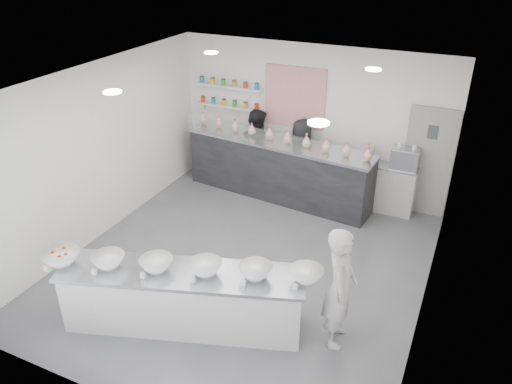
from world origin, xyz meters
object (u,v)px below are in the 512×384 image
(woman_prep, at_px, (340,288))
(espresso_machine, at_px, (405,159))
(back_bar, at_px, (278,170))
(espresso_ledge, at_px, (381,187))
(prep_counter, at_px, (183,299))
(staff_right, at_px, (301,159))
(staff_left, at_px, (256,149))

(woman_prep, bearing_deg, espresso_machine, -12.33)
(back_bar, xyz_separation_m, woman_prep, (2.26, -3.40, 0.25))
(back_bar, height_order, espresso_ledge, back_bar)
(prep_counter, relative_size, staff_right, 2.00)
(espresso_machine, bearing_deg, back_bar, -171.42)
(prep_counter, distance_m, espresso_machine, 4.88)
(espresso_ledge, height_order, espresso_machine, espresso_machine)
(prep_counter, xyz_separation_m, espresso_ledge, (1.71, 4.36, 0.03))
(staff_right, bearing_deg, woman_prep, 113.87)
(staff_right, bearing_deg, back_bar, 29.41)
(prep_counter, relative_size, back_bar, 0.84)
(prep_counter, relative_size, espresso_ledge, 2.56)
(woman_prep, relative_size, staff_right, 1.04)
(prep_counter, distance_m, espresso_ledge, 4.68)
(back_bar, bearing_deg, espresso_ledge, 16.45)
(espresso_ledge, bearing_deg, espresso_machine, 0.00)
(prep_counter, relative_size, staff_left, 1.92)
(back_bar, distance_m, woman_prep, 4.09)
(prep_counter, relative_size, espresso_machine, 6.55)
(staff_left, bearing_deg, staff_right, -165.69)
(back_bar, relative_size, staff_right, 2.39)
(prep_counter, bearing_deg, espresso_ledge, 50.55)
(prep_counter, bearing_deg, staff_left, 83.64)
(back_bar, bearing_deg, staff_left, 163.26)
(espresso_ledge, bearing_deg, staff_right, -176.20)
(espresso_machine, relative_size, staff_right, 0.31)
(espresso_machine, xyz_separation_m, staff_right, (-1.97, -0.11, -0.32))
(espresso_ledge, relative_size, staff_left, 0.75)
(espresso_machine, relative_size, woman_prep, 0.29)
(espresso_machine, distance_m, woman_prep, 3.77)
(staff_left, bearing_deg, prep_counter, 116.03)
(prep_counter, height_order, espresso_machine, espresso_machine)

